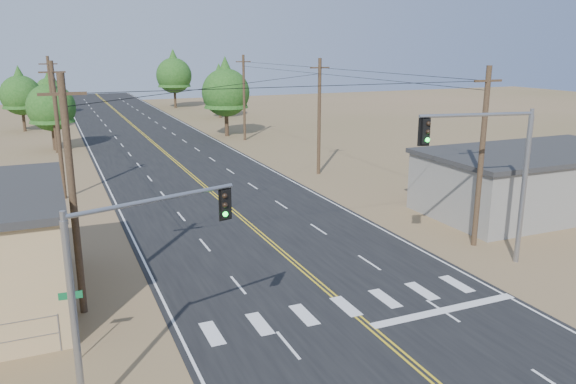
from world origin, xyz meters
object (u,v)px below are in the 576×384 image
signal_mast_right (496,163)px  street_sign (73,315)px  building_right (534,182)px  signal_mast_left (125,269)px

signal_mast_right → street_sign: signal_mast_right is taller
building_right → signal_mast_left: (-28.43, -11.11, 2.50)m
signal_mast_left → street_sign: (-1.57, 3.11, -2.69)m
signal_mast_right → street_sign: size_ratio=2.96×
signal_mast_left → signal_mast_right: bearing=-3.4°
signal_mast_right → street_sign: 20.47m
signal_mast_left → street_sign: bearing=99.6°
signal_mast_left → street_sign: signal_mast_left is taller
building_right → signal_mast_right: (-9.89, -6.57, 3.37)m
building_right → signal_mast_left: signal_mast_left is taller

